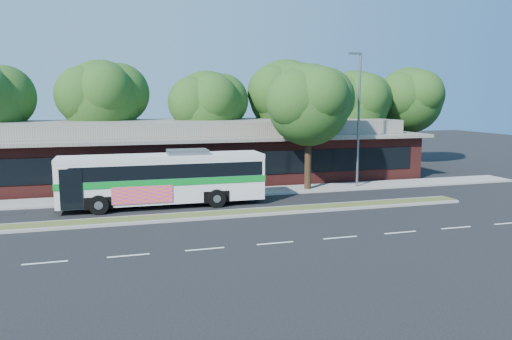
{
  "coord_description": "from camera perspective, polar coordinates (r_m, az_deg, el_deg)",
  "views": [
    {
      "loc": [
        -6.54,
        -24.27,
        5.99
      ],
      "look_at": [
        1.46,
        2.8,
        2.0
      ],
      "focal_mm": 35.0,
      "sensor_mm": 36.0,
      "label": 1
    }
  ],
  "objects": [
    {
      "name": "ground",
      "position": [
        25.84,
        -1.35,
        -5.36
      ],
      "size": [
        120.0,
        120.0,
        0.0
      ],
      "primitive_type": "plane",
      "color": "black",
      "rests_on": "ground"
    },
    {
      "name": "median_strip",
      "position": [
        26.39,
        -1.69,
        -4.91
      ],
      "size": [
        26.0,
        1.1,
        0.15
      ],
      "primitive_type": "cube",
      "color": "#435222",
      "rests_on": "ground"
    },
    {
      "name": "sidewalk",
      "position": [
        31.92,
        -4.35,
        -2.69
      ],
      "size": [
        44.0,
        2.6,
        0.12
      ],
      "primitive_type": "cube",
      "color": "gray",
      "rests_on": "ground"
    },
    {
      "name": "plaza_building",
      "position": [
        38.03,
        -6.47,
        2.16
      ],
      "size": [
        33.2,
        11.2,
        4.45
      ],
      "color": "#511C19",
      "rests_on": "ground"
    },
    {
      "name": "lamp_post",
      "position": [
        34.31,
        11.61,
        6.06
      ],
      "size": [
        0.93,
        0.18,
        9.07
      ],
      "color": "slate",
      "rests_on": "ground"
    },
    {
      "name": "tree_bg_b",
      "position": [
        40.42,
        -16.66,
        7.93
      ],
      "size": [
        6.69,
        6.0,
        9.0
      ],
      "color": "black",
      "rests_on": "ground"
    },
    {
      "name": "tree_bg_c",
      "position": [
        40.2,
        -5.1,
        7.45
      ],
      "size": [
        6.24,
        5.6,
        8.26
      ],
      "color": "black",
      "rests_on": "ground"
    },
    {
      "name": "tree_bg_d",
      "position": [
        43.11,
        3.93,
        8.59
      ],
      "size": [
        6.91,
        6.2,
        9.37
      ],
      "color": "black",
      "rests_on": "ground"
    },
    {
      "name": "tree_bg_e",
      "position": [
        44.64,
        11.65,
        7.56
      ],
      "size": [
        6.47,
        5.8,
        8.5
      ],
      "color": "black",
      "rests_on": "ground"
    },
    {
      "name": "tree_bg_f",
      "position": [
        48.59,
        17.42,
        7.76
      ],
      "size": [
        6.69,
        6.0,
        8.92
      ],
      "color": "black",
      "rests_on": "ground"
    },
    {
      "name": "transit_bus",
      "position": [
        28.53,
        -10.49,
        -0.59
      ],
      "size": [
        11.39,
        2.75,
        3.19
      ],
      "rotation": [
        0.0,
        0.0,
        -0.01
      ],
      "color": "silver",
      "rests_on": "ground"
    },
    {
      "name": "sidewalk_tree",
      "position": [
        33.09,
        6.59,
        7.61
      ],
      "size": [
        5.95,
        5.33,
        8.31
      ],
      "color": "black",
      "rests_on": "ground"
    }
  ]
}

